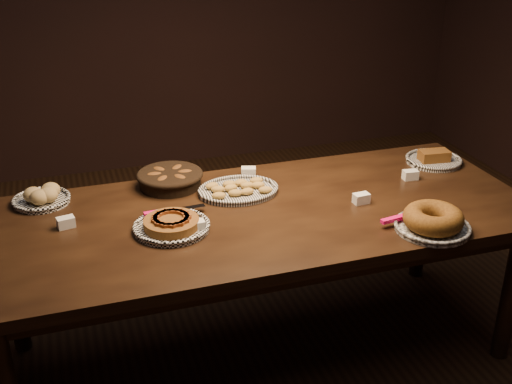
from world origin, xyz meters
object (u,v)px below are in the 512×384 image
object	(u,v)px
apple_tart_plate	(171,225)
madeleine_platter	(238,189)
bundt_cake_plate	(433,221)
buffet_table	(260,226)

from	to	relation	value
apple_tart_plate	madeleine_platter	distance (m)	0.44
madeleine_platter	apple_tart_plate	bearing A→B (deg)	-123.08
bundt_cake_plate	buffet_table	bearing A→B (deg)	166.61
buffet_table	madeleine_platter	distance (m)	0.23
apple_tart_plate	buffet_table	bearing A→B (deg)	18.83
buffet_table	bundt_cake_plate	bearing A→B (deg)	-31.68
apple_tart_plate	madeleine_platter	world-z (taller)	apple_tart_plate
apple_tart_plate	bundt_cake_plate	distance (m)	1.06
madeleine_platter	bundt_cake_plate	bearing A→B (deg)	-20.91
madeleine_platter	bundt_cake_plate	xyz separation A→B (m)	(0.65, -0.59, 0.02)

